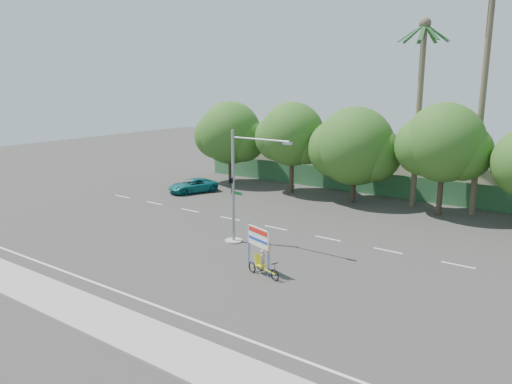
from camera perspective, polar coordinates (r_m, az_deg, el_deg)
The scene contains 14 objects.
ground at distance 27.02m, azimuth -3.70°, elevation -8.80°, with size 120.00×120.00×0.00m, color #33302D.
sidewalk_near at distance 22.26m, azimuth -16.47°, elevation -14.05°, with size 50.00×2.40×0.12m, color gray.
fence at distance 44.77m, azimuth 14.09°, elevation 0.83°, with size 38.00×0.08×2.00m, color #336B3D.
building_left at distance 52.89m, azimuth 5.92°, elevation 4.02°, with size 12.00×8.00×4.00m, color beige.
building_right at distance 46.74m, azimuth 25.37°, elevation 1.47°, with size 14.00×8.00×3.60m, color beige.
tree_far_left at distance 48.26m, azimuth -3.03°, elevation 6.55°, with size 7.14×6.00×7.96m.
tree_left at distance 44.18m, azimuth 4.10°, elevation 6.36°, with size 6.66×5.60×8.07m.
tree_center at distance 41.43m, azimuth 11.16°, elevation 4.91°, with size 7.62×6.40×7.85m.
tree_right at distance 38.95m, azimuth 20.62°, elevation 5.01°, with size 6.90×5.80×8.36m.
palm_tall at distance 39.66m, azimuth 24.72°, elevation 12.38°, with size 3.73×3.79×17.45m.
palm_short at distance 40.83m, azimuth 18.23°, elevation 10.61°, with size 3.73×3.79×14.45m.
traffic_signal at distance 30.44m, azimuth -2.19°, elevation -0.56°, with size 4.72×1.10×7.00m.
trike_billboard at distance 26.04m, azimuth 0.58°, elevation -7.18°, with size 2.51×1.08×2.57m.
pickup_truck at distance 45.18m, azimuth -7.22°, elevation 0.73°, with size 2.04×4.43×1.23m, color #0F686B.
Camera 1 is at (16.12, -19.31, 9.87)m, focal length 35.00 mm.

